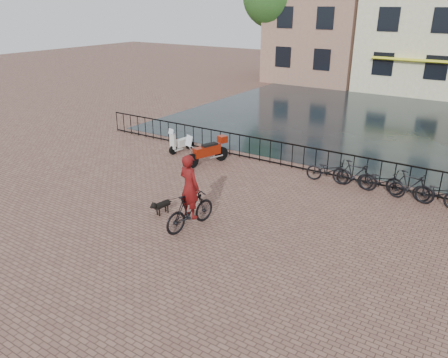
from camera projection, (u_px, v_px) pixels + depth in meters
The scene contains 14 objects.
ground at pixel (162, 256), 11.61m from camera, with size 100.00×100.00×0.00m, color brown.
canal_water at pixel (362, 120), 24.98m from camera, with size 20.00×20.00×0.00m, color black.
railing at pixel (292, 156), 17.60m from camera, with size 20.00×0.05×1.02m.
canal_house_left at pixel (328, 1), 36.24m from camera, with size 7.50×9.00×12.80m.
canal_house_mid at pixel (430, 8), 32.33m from camera, with size 8.00×9.50×11.80m.
cyclist at pixel (190, 196), 12.70m from camera, with size 0.92×2.03×2.69m.
dog at pixel (162, 207), 13.84m from camera, with size 0.38×0.79×0.51m.
motorcycle at pixel (207, 148), 17.95m from camera, with size 1.09×2.02×1.41m.
scooter at pixel (181, 139), 19.51m from camera, with size 0.55×1.34×1.21m.
parked_bike_0 at pixel (329, 171), 16.24m from camera, with size 0.60×1.72×0.90m, color black.
parked_bike_1 at pixel (355, 175), 15.74m from camera, with size 0.47×1.66×1.00m, color black.
parked_bike_2 at pixel (381, 181), 15.27m from camera, with size 0.60×1.72×0.90m, color black.
parked_bike_3 at pixel (410, 186), 14.77m from camera, with size 0.47×1.66×1.00m, color black.
parked_bike_4 at pixel (440, 194), 14.30m from camera, with size 0.60×1.72×0.90m, color black.
Camera 1 is at (6.89, -7.42, 6.26)m, focal length 35.00 mm.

